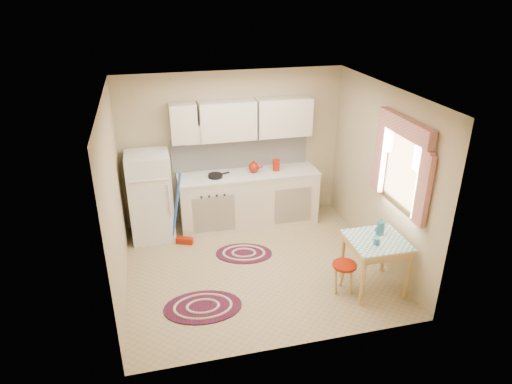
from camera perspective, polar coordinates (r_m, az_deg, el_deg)
room_shell at (r=6.11m, az=0.93°, el=4.54°), size 3.64×3.60×2.52m
fridge at (r=7.22m, az=-13.03°, el=-0.56°), size 0.65×0.60×1.40m
broom at (r=6.95m, az=-9.20°, el=-2.13°), size 0.30×0.22×1.20m
base_cabinets at (r=7.52m, az=-0.93°, el=-0.99°), size 2.25×0.60×0.88m
countertop at (r=7.34m, az=-0.96°, el=2.25°), size 2.27×0.62×0.04m
frying_pan at (r=7.18m, az=-5.11°, el=2.03°), size 0.29×0.29×0.05m
red_kettle at (r=7.31m, az=-0.28°, el=3.13°), size 0.23×0.22×0.19m
red_canister at (r=7.41m, az=2.54°, el=3.29°), size 0.13×0.13×0.16m
table at (r=6.22m, az=14.54°, el=-8.70°), size 0.72×0.72×0.72m
stool at (r=6.14m, az=10.86°, el=-10.47°), size 0.41×0.41×0.42m
coffee_pot at (r=6.11m, az=15.33°, el=-4.13°), size 0.16×0.15×0.26m
mug at (r=5.91m, az=14.83°, el=-5.99°), size 0.09×0.09×0.10m
rug_center at (r=6.90m, az=-1.53°, el=-7.68°), size 0.95×0.75×0.02m
rug_left at (r=5.93m, az=-6.65°, el=-14.08°), size 1.04×0.74×0.02m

